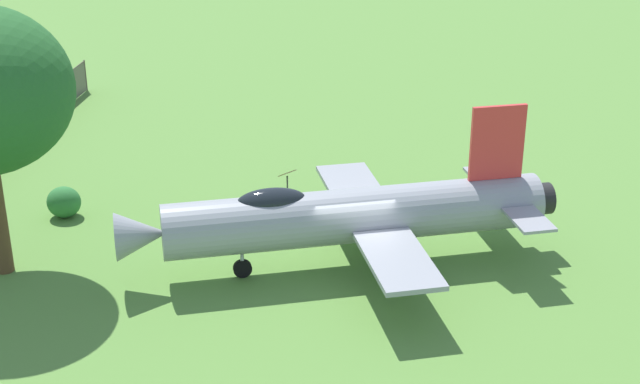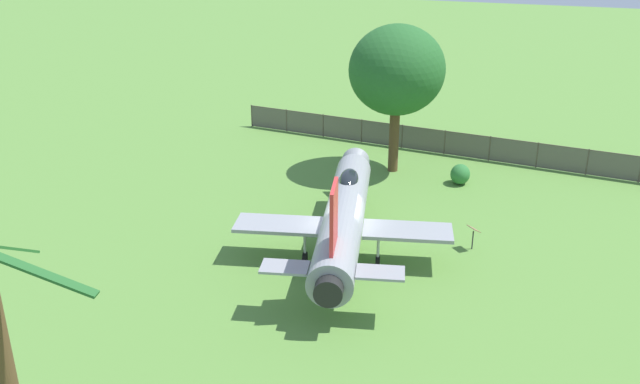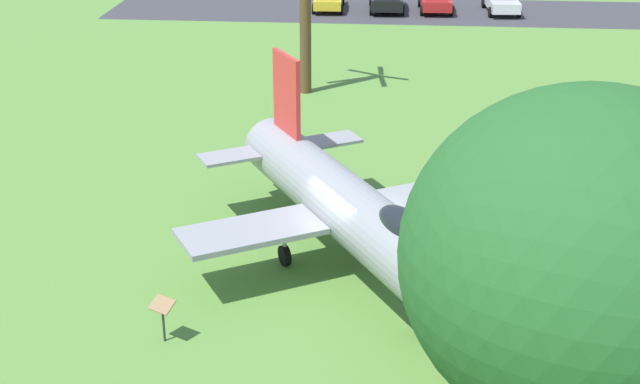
# 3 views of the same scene
# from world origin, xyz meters

# --- Properties ---
(ground_plane) EXTENTS (200.00, 200.00, 0.00)m
(ground_plane) POSITION_xyz_m (0.00, 0.00, 0.00)
(ground_plane) COLOR #568438
(parking_strip) EXTENTS (18.61, 38.79, 0.00)m
(parking_strip) POSITION_xyz_m (-32.99, 11.75, 0.00)
(parking_strip) COLOR #38383D
(parking_strip) RESTS_ON ground_plane
(display_jet) EXTENTS (14.09, 9.63, 5.17)m
(display_jet) POSITION_xyz_m (0.37, 0.09, 1.84)
(display_jet) COLOR gray
(display_jet) RESTS_ON ground_plane
(shade_tree) EXTENTS (5.73, 5.47, 8.64)m
(shade_tree) POSITION_xyz_m (11.30, 0.64, 6.04)
(shade_tree) COLOR brown
(shade_tree) RESTS_ON ground_plane
(palm_tree) EXTENTS (3.49, 3.95, 8.31)m
(palm_tree) POSITION_xyz_m (-17.18, 1.93, 4.21)
(palm_tree) COLOR brown
(palm_tree) RESTS_ON ground_plane
(info_plaque) EXTENTS (0.70, 0.70, 1.14)m
(info_plaque) POSITION_xyz_m (2.50, -5.38, 0.85)
(info_plaque) COLOR #333333
(info_plaque) RESTS_ON ground_plane
(parked_car_white) EXTENTS (4.58, 2.68, 1.50)m
(parked_car_white) POSITION_xyz_m (-31.46, 17.16, 0.77)
(parked_car_white) COLOR silver
(parked_car_white) RESTS_ON ground_plane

